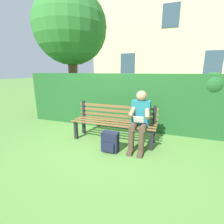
# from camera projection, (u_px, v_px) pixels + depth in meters

# --- Properties ---
(ground) EXTENTS (60.00, 60.00, 0.00)m
(ground) POSITION_uv_depth(u_px,v_px,m) (113.00, 140.00, 3.78)
(ground) COLOR #517F38
(park_bench) EXTENTS (1.92, 0.53, 0.85)m
(park_bench) POSITION_uv_depth(u_px,v_px,m) (115.00, 121.00, 3.74)
(park_bench) COLOR black
(park_bench) RESTS_ON ground
(person_seated) EXTENTS (0.44, 0.73, 1.19)m
(person_seated) POSITION_uv_depth(u_px,v_px,m) (140.00, 118.00, 3.33)
(person_seated) COLOR #1E6672
(person_seated) RESTS_ON ground
(hedge_backdrop) EXTENTS (6.32, 0.67, 1.56)m
(hedge_backdrop) POSITION_uv_depth(u_px,v_px,m) (133.00, 100.00, 4.52)
(hedge_backdrop) COLOR #1E5123
(hedge_backdrop) RESTS_ON ground
(tree) EXTENTS (2.75, 2.62, 4.41)m
(tree) POSITION_uv_depth(u_px,v_px,m) (69.00, 30.00, 5.92)
(tree) COLOR brown
(tree) RESTS_ON ground
(building_facade) EXTENTS (9.37, 3.30, 7.25)m
(building_facade) POSITION_uv_depth(u_px,v_px,m) (170.00, 38.00, 10.42)
(building_facade) COLOR beige
(building_facade) RESTS_ON ground
(backpack) EXTENTS (0.33, 0.26, 0.41)m
(backpack) POSITION_uv_depth(u_px,v_px,m) (110.00, 142.00, 3.23)
(backpack) COLOR #191E33
(backpack) RESTS_ON ground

